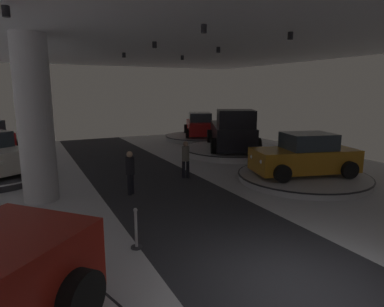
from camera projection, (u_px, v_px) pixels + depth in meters
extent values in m
cube|color=silver|center=(306.00, 295.00, 6.20)|extent=(24.00, 44.00, 0.05)
cube|color=#2D2D33|center=(306.00, 294.00, 6.19)|extent=(4.40, 44.00, 0.01)
cylinder|color=black|center=(6.00, 11.00, 6.85)|extent=(0.16, 0.16, 0.22)
cylinder|color=black|center=(12.00, 38.00, 10.39)|extent=(0.16, 0.16, 0.22)
cylinder|color=black|center=(19.00, 51.00, 13.81)|extent=(0.16, 0.16, 0.22)
cylinder|color=black|center=(204.00, 29.00, 8.81)|extent=(0.16, 0.16, 0.22)
cylinder|color=black|center=(155.00, 45.00, 12.00)|extent=(0.16, 0.16, 0.22)
cylinder|color=black|center=(124.00, 55.00, 15.61)|extent=(0.16, 0.16, 0.22)
cylinder|color=black|center=(290.00, 36.00, 9.97)|extent=(0.16, 0.16, 0.22)
cylinder|color=black|center=(218.00, 50.00, 13.55)|extent=(0.16, 0.16, 0.22)
cylinder|color=black|center=(182.00, 58.00, 16.89)|extent=(0.16, 0.16, 0.22)
cylinder|color=silver|center=(35.00, 120.00, 10.97)|extent=(1.13, 1.13, 5.50)
cylinder|color=#B7B7BC|center=(303.00, 177.00, 13.84)|extent=(5.26, 5.26, 0.28)
cylinder|color=black|center=(303.00, 175.00, 13.82)|extent=(5.36, 5.36, 0.05)
cube|color=#B77519|center=(304.00, 160.00, 13.70)|extent=(4.53, 2.84, 0.90)
cube|color=#2D3842|center=(308.00, 142.00, 13.59)|extent=(2.24, 2.01, 0.70)
cylinder|color=black|center=(283.00, 174.00, 12.51)|extent=(0.71, 0.39, 0.68)
cylinder|color=black|center=(261.00, 162.00, 14.43)|extent=(0.71, 0.39, 0.68)
cylinder|color=black|center=(350.00, 170.00, 13.07)|extent=(0.71, 0.39, 0.68)
cylinder|color=black|center=(321.00, 160.00, 14.99)|extent=(0.71, 0.39, 0.68)
sphere|color=white|center=(262.00, 162.00, 12.80)|extent=(0.18, 0.18, 0.18)
sphere|color=white|center=(252.00, 157.00, 13.75)|extent=(0.18, 0.18, 0.18)
cylinder|color=#B7B7BC|center=(200.00, 138.00, 25.06)|extent=(5.04, 5.04, 0.35)
cylinder|color=black|center=(200.00, 136.00, 25.04)|extent=(5.14, 5.14, 0.05)
cube|color=red|center=(200.00, 127.00, 24.91)|extent=(3.31, 4.57, 0.90)
cube|color=#2D3842|center=(200.00, 117.00, 24.63)|extent=(2.18, 2.36, 0.70)
cylinder|color=black|center=(186.00, 129.00, 26.30)|extent=(0.47, 0.71, 0.68)
cylinder|color=black|center=(211.00, 128.00, 26.43)|extent=(0.47, 0.71, 0.68)
cylinder|color=black|center=(187.00, 133.00, 23.51)|extent=(0.47, 0.71, 0.68)
cylinder|color=black|center=(215.00, 133.00, 23.63)|extent=(0.47, 0.71, 0.68)
sphere|color=white|center=(191.00, 123.00, 26.88)|extent=(0.18, 0.18, 0.18)
sphere|color=white|center=(204.00, 123.00, 26.94)|extent=(0.18, 0.18, 0.18)
cylinder|color=black|center=(82.00, 298.00, 4.88)|extent=(0.81, 0.78, 0.84)
cylinder|color=black|center=(14.00, 144.00, 18.98)|extent=(0.46, 0.71, 0.68)
cylinder|color=silver|center=(231.00, 151.00, 19.62)|extent=(5.56, 5.57, 0.38)
cylinder|color=black|center=(231.00, 148.00, 19.59)|extent=(5.68, 5.68, 0.05)
cube|color=black|center=(231.00, 135.00, 19.44)|extent=(4.24, 5.68, 1.20)
cube|color=black|center=(236.00, 119.00, 17.57)|extent=(2.46, 2.37, 1.00)
cube|color=#28333D|center=(235.00, 119.00, 18.07)|extent=(1.60, 0.85, 0.75)
cylinder|color=black|center=(258.00, 146.00, 17.69)|extent=(0.63, 0.88, 0.84)
cylinder|color=black|center=(214.00, 146.00, 17.67)|extent=(0.63, 0.88, 0.84)
cylinder|color=black|center=(246.00, 136.00, 21.33)|extent=(0.63, 0.88, 0.84)
cylinder|color=black|center=(210.00, 136.00, 21.32)|extent=(0.63, 0.88, 0.84)
cylinder|color=black|center=(30.00, 163.00, 14.15)|extent=(0.53, 0.70, 0.68)
sphere|color=white|center=(27.00, 158.00, 13.32)|extent=(0.18, 0.18, 0.18)
sphere|color=white|center=(1.00, 163.00, 12.51)|extent=(0.18, 0.18, 0.18)
cylinder|color=black|center=(129.00, 184.00, 11.91)|extent=(0.14, 0.14, 0.80)
cylinder|color=black|center=(132.00, 183.00, 12.07)|extent=(0.14, 0.14, 0.80)
cylinder|color=black|center=(130.00, 166.00, 11.87)|extent=(0.32, 0.32, 0.62)
sphere|color=tan|center=(130.00, 154.00, 11.79)|extent=(0.22, 0.22, 0.22)
cylinder|color=black|center=(188.00, 169.00, 14.23)|extent=(0.14, 0.14, 0.80)
cylinder|color=black|center=(184.00, 169.00, 14.22)|extent=(0.14, 0.14, 0.80)
cylinder|color=#6B665B|center=(186.00, 154.00, 14.10)|extent=(0.32, 0.32, 0.62)
sphere|color=#99755B|center=(186.00, 144.00, 14.02)|extent=(0.22, 0.22, 0.22)
cylinder|color=#333338|center=(137.00, 247.00, 7.98)|extent=(0.28, 0.28, 0.04)
cylinder|color=#B2B2B7|center=(136.00, 229.00, 7.89)|extent=(0.07, 0.07, 0.96)
sphere|color=#B2B2B7|center=(135.00, 210.00, 7.80)|extent=(0.10, 0.10, 0.10)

